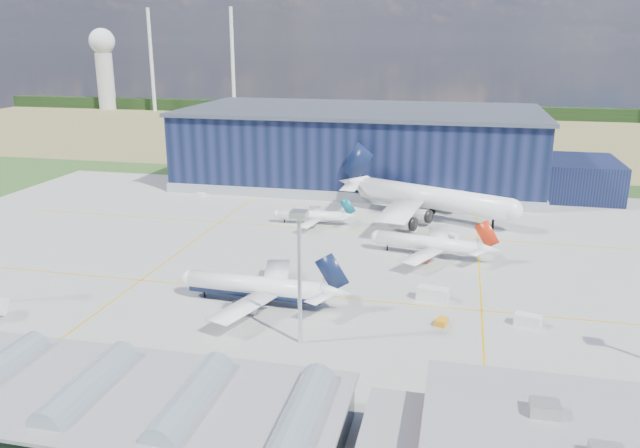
{
  "coord_description": "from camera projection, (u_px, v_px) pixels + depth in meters",
  "views": [
    {
      "loc": [
        34.24,
        -121.56,
        48.84
      ],
      "look_at": [
        3.46,
        13.84,
        7.77
      ],
      "focal_mm": 35.0,
      "sensor_mm": 36.0,
      "label": 1
    }
  ],
  "objects": [
    {
      "name": "airliner_widebody",
      "position": [
        433.0,
        186.0,
        174.63
      ],
      "size": [
        75.7,
        75.04,
        18.88
      ],
      "primitive_type": null,
      "rotation": [
        0.0,
        0.0,
        -0.41
      ],
      "color": "white",
      "rests_on": "ground"
    },
    {
      "name": "treeline",
      "position": [
        410.0,
        110.0,
        414.19
      ],
      "size": [
        600.0,
        8.0,
        8.0
      ],
      "primitive_type": "cube",
      "color": "black",
      "rests_on": "ground"
    },
    {
      "name": "airliner_navy",
      "position": [
        255.0,
        276.0,
        118.75
      ],
      "size": [
        36.23,
        35.52,
        11.28
      ],
      "primitive_type": null,
      "rotation": [
        0.0,
        0.0,
        3.09
      ],
      "color": "white",
      "rests_on": "ground"
    },
    {
      "name": "gse_van_a",
      "position": [
        433.0,
        294.0,
        121.33
      ],
      "size": [
        6.49,
        3.71,
        2.67
      ],
      "primitive_type": "cube",
      "rotation": [
        0.0,
        0.0,
        1.39
      ],
      "color": "silver",
      "rests_on": "ground"
    },
    {
      "name": "glass_concourse",
      "position": [
        115.0,
        411.0,
        79.02
      ],
      "size": [
        78.0,
        23.0,
        8.6
      ],
      "color": "black",
      "rests_on": "ground"
    },
    {
      "name": "hangar",
      "position": [
        369.0,
        150.0,
        219.56
      ],
      "size": [
        145.0,
        62.0,
        26.1
      ],
      "color": "black",
      "rests_on": "ground"
    },
    {
      "name": "gse_van_b",
      "position": [
        448.0,
        237.0,
        156.71
      ],
      "size": [
        5.42,
        4.42,
        2.27
      ],
      "primitive_type": "cube",
      "rotation": [
        0.0,
        0.0,
        1.05
      ],
      "color": "silver",
      "rests_on": "ground"
    },
    {
      "name": "airliner_regional",
      "position": [
        311.0,
        211.0,
        171.02
      ],
      "size": [
        25.1,
        24.64,
        7.63
      ],
      "primitive_type": null,
      "rotation": [
        0.0,
        0.0,
        3.22
      ],
      "color": "white",
      "rests_on": "ground"
    },
    {
      "name": "gse_van_c",
      "position": [
        528.0,
        320.0,
        110.44
      ],
      "size": [
        4.99,
        3.37,
        2.19
      ],
      "primitive_type": "cube",
      "rotation": [
        0.0,
        0.0,
        1.29
      ],
      "color": "silver",
      "rests_on": "ground"
    },
    {
      "name": "horizon_dressing",
      "position": [
        140.0,
        61.0,
        441.03
      ],
      "size": [
        440.2,
        18.0,
        70.0
      ],
      "color": "white",
      "rests_on": "ground"
    },
    {
      "name": "car_b",
      "position": [
        133.0,
        380.0,
        92.04
      ],
      "size": [
        4.15,
        1.98,
        1.31
      ],
      "primitive_type": "imported",
      "rotation": [
        0.0,
        0.0,
        1.72
      ],
      "color": "#99999E",
      "rests_on": "ground"
    },
    {
      "name": "light_mast_center",
      "position": [
        299.0,
        256.0,
        100.24
      ],
      "size": [
        2.6,
        2.6,
        23.0
      ],
      "color": "silver",
      "rests_on": "ground"
    },
    {
      "name": "farmland",
      "position": [
        397.0,
        133.0,
        340.52
      ],
      "size": [
        600.0,
        220.0,
        0.01
      ],
      "primitive_type": "cube",
      "color": "olive",
      "rests_on": "ground"
    },
    {
      "name": "gse_cart_a",
      "position": [
        414.0,
        227.0,
        166.65
      ],
      "size": [
        2.84,
        3.74,
        1.46
      ],
      "primitive_type": "cube",
      "rotation": [
        0.0,
        0.0,
        0.19
      ],
      "color": "silver",
      "rests_on": "ground"
    },
    {
      "name": "gse_tug_b",
      "position": [
        441.0,
        322.0,
        110.98
      ],
      "size": [
        2.49,
        3.15,
        1.2
      ],
      "primitive_type": "cube",
      "rotation": [
        0.0,
        0.0,
        -0.25
      ],
      "color": "orange",
      "rests_on": "ground"
    },
    {
      "name": "ground",
      "position": [
        290.0,
        275.0,
        134.8
      ],
      "size": [
        600.0,
        600.0,
        0.0
      ],
      "primitive_type": "plane",
      "color": "#254C1C",
      "rests_on": "ground"
    },
    {
      "name": "airliner_red",
      "position": [
        427.0,
        236.0,
        145.15
      ],
      "size": [
        35.82,
        35.29,
        10.02
      ],
      "primitive_type": null,
      "rotation": [
        0.0,
        0.0,
        2.95
      ],
      "color": "white",
      "rests_on": "ground"
    },
    {
      "name": "apron",
      "position": [
        302.0,
        260.0,
        144.14
      ],
      "size": [
        220.0,
        160.0,
        0.08
      ],
      "color": "gray",
      "rests_on": "ground"
    },
    {
      "name": "car_a",
      "position": [
        271.0,
        397.0,
        87.5
      ],
      "size": [
        4.23,
        3.0,
        1.34
      ],
      "primitive_type": "imported",
      "rotation": [
        0.0,
        0.0,
        1.17
      ],
      "color": "#99999E",
      "rests_on": "ground"
    },
    {
      "name": "gse_cart_b",
      "position": [
        201.0,
        195.0,
        201.35
      ],
      "size": [
        3.57,
        2.8,
        1.37
      ],
      "primitive_type": "cube",
      "rotation": [
        0.0,
        0.0,
        1.33
      ],
      "color": "silver",
      "rests_on": "ground"
    }
  ]
}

